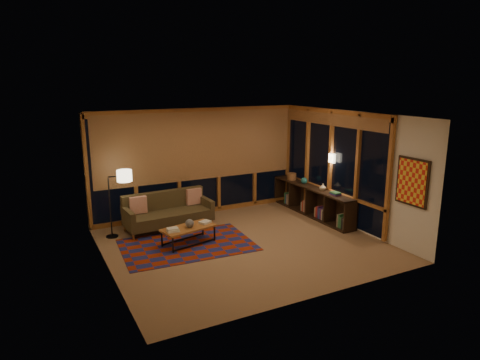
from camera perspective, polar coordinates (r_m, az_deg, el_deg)
name	(u,v)px	position (r m, az deg, el deg)	size (l,w,h in m)	color
floor	(244,244)	(9.09, 0.49, -8.59)	(5.50, 5.00, 0.01)	#A1704A
ceiling	(244,115)	(8.46, 0.52, 8.63)	(5.50, 5.00, 0.01)	silver
walls	(244,182)	(8.68, 0.51, -0.29)	(5.51, 5.01, 2.70)	silver
window_wall_back	(199,162)	(10.84, -5.51, 2.40)	(5.30, 0.16, 2.60)	#B57A36
window_wall_right	(330,165)	(10.63, 11.85, 1.96)	(0.16, 3.70, 2.60)	#B57A36
wall_art	(412,182)	(8.91, 21.96, -0.24)	(0.06, 0.74, 0.94)	red
wall_sconce	(332,158)	(10.44, 12.16, 2.86)	(0.12, 0.18, 0.22)	#F6E7B7
sofa	(169,211)	(10.05, -9.50, -4.15)	(1.99, 0.81, 0.82)	#48381D
pillow_left	(138,206)	(9.95, -13.42, -3.34)	(0.39, 0.13, 0.39)	#B83B21
pillow_right	(194,197)	(10.45, -6.20, -2.26)	(0.38, 0.13, 0.38)	#B83B21
area_rug	(187,245)	(9.12, -7.04, -8.57)	(2.68, 1.79, 0.01)	maroon
coffee_table	(189,235)	(9.12, -6.87, -7.35)	(1.13, 0.52, 0.38)	#B57A36
book_stack_a	(173,230)	(8.83, -8.95, -6.56)	(0.26, 0.21, 0.08)	beige
book_stack_b	(205,222)	(9.24, -4.66, -5.63)	(0.22, 0.17, 0.04)	beige
ceramic_pot	(190,223)	(9.00, -6.73, -5.74)	(0.18, 0.18, 0.18)	#323232
floor_lamp	(110,204)	(9.70, -16.96, -3.13)	(0.49, 0.32, 1.48)	black
bookshelf	(312,201)	(11.05, 9.54, -2.75)	(0.40, 2.95, 0.74)	#302013
basket	(292,176)	(11.62, 6.93, 0.48)	(0.24, 0.24, 0.18)	brown
teal_bowl	(304,181)	(11.21, 8.54, -0.09)	(0.17, 0.17, 0.17)	#1C6363
vase	(323,187)	(10.61, 10.98, -0.94)	(0.16, 0.16, 0.17)	#C6B58B
shelf_book_stack	(335,194)	(10.27, 12.60, -1.77)	(0.18, 0.25, 0.07)	beige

